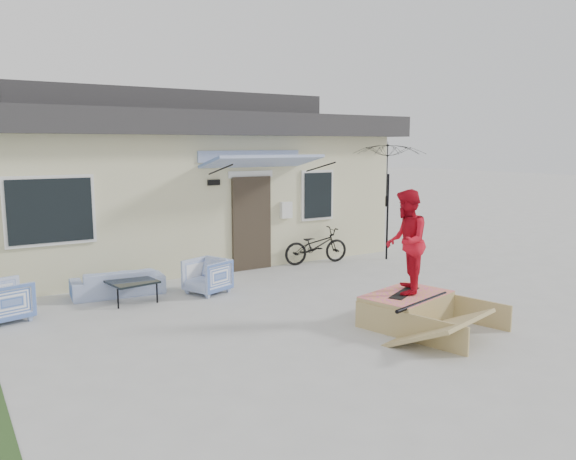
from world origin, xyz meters
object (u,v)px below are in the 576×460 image
coffee_table (132,291)px  skater (406,240)px  skateboard (404,292)px  skate_ramp (406,309)px  armchair_right (207,274)px  armchair_left (5,299)px  loveseat (118,278)px  patio_umbrella (388,188)px  bicycle (316,242)px

coffee_table → skater: 4.96m
skateboard → skate_ramp: bearing=-102.4°
armchair_right → skater: bearing=9.5°
armchair_left → skater: (5.36, -3.44, 0.97)m
coffee_table → loveseat: bearing=99.4°
skateboard → loveseat: bearing=103.2°
armchair_right → coffee_table: 1.41m
armchair_left → skater: 6.44m
patio_umbrella → skateboard: 5.19m
coffee_table → patio_umbrella: bearing=3.7°
loveseat → armchair_left: size_ratio=2.28×
loveseat → skateboard: loveseat is taller
patio_umbrella → skate_ramp: patio_umbrella is taller
bicycle → armchair_left: bearing=106.4°
loveseat → skate_ramp: size_ratio=0.90×
skateboard → skater: bearing=0.0°
armchair_right → patio_umbrella: size_ratio=0.33×
patio_umbrella → skater: bearing=-128.8°
armchair_left → skate_ramp: size_ratio=0.39×
coffee_table → armchair_right: bearing=-8.4°
patio_umbrella → skater: (-3.15, -3.93, -0.41)m
skateboard → bicycle: bearing=46.0°
loveseat → bicycle: bearing=-169.7°
armchair_right → bicycle: bicycle is taller
bicycle → skate_ramp: (-1.37, -4.48, -0.29)m
armchair_right → skate_ramp: size_ratio=0.39×
armchair_right → loveseat: bearing=-138.1°
armchair_left → skater: skater is taller
loveseat → bicycle: (4.79, 0.36, 0.19)m
armchair_right → bicycle: bearing=88.3°
bicycle → skate_ramp: bicycle is taller
loveseat → coffee_table: (0.09, -0.56, -0.14)m
armchair_right → skater: size_ratio=0.44×
armchair_left → bicycle: size_ratio=0.45×
loveseat → armchair_left: bearing=23.9°
armchair_right → skate_ramp: 3.87m
coffee_table → skater: bearing=-46.7°
armchair_left → skate_ramp: 6.41m
armchair_right → skateboard: (1.92, -3.31, 0.13)m
armchair_left → armchair_right: 3.45m
armchair_left → coffee_table: size_ratio=0.95×
armchair_left → armchair_right: size_ratio=1.01×
bicycle → skater: skater is taller
loveseat → patio_umbrella: patio_umbrella is taller
coffee_table → bicycle: (4.69, 0.93, 0.33)m
loveseat → armchair_right: 1.67m
loveseat → armchair_right: bearing=158.5°
patio_umbrella → skate_ramp: 5.29m
skater → skateboard: bearing=180.0°
loveseat → bicycle: size_ratio=1.04×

